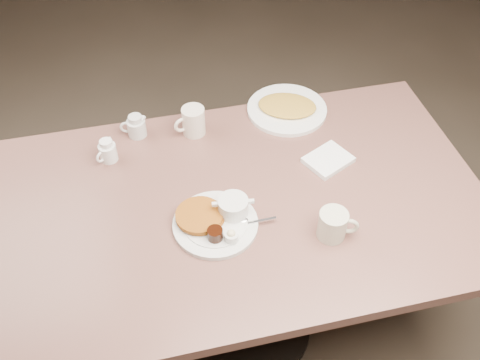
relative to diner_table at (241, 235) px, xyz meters
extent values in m
cube|color=#4C3F33|center=(0.00, 0.00, -0.59)|extent=(7.00, 8.00, 0.02)
cube|color=#84564C|center=(0.00, 0.00, 0.15)|extent=(1.50, 0.90, 0.04)
cylinder|color=black|center=(0.00, 0.00, -0.21)|extent=(0.14, 0.14, 0.69)
cylinder|color=black|center=(0.00, 0.00, -0.57)|extent=(0.56, 0.56, 0.03)
cylinder|color=silver|center=(-0.10, -0.08, 0.18)|extent=(0.28, 0.28, 0.01)
cylinder|color=silver|center=(-0.10, -0.08, 0.19)|extent=(0.21, 0.21, 0.00)
cylinder|color=#9B5413|center=(-0.13, -0.05, 0.19)|extent=(0.16, 0.16, 0.01)
cylinder|color=#9B5413|center=(-0.14, -0.06, 0.20)|extent=(0.15, 0.15, 0.01)
cylinder|color=silver|center=(-0.04, -0.05, 0.21)|extent=(0.10, 0.10, 0.05)
cube|color=silver|center=(-0.09, -0.05, 0.23)|extent=(0.02, 0.01, 0.01)
cube|color=silver|center=(0.01, -0.06, 0.23)|extent=(0.02, 0.01, 0.01)
ellipsoid|color=white|center=(-0.05, -0.05, 0.22)|extent=(0.04, 0.04, 0.03)
ellipsoid|color=white|center=(-0.03, -0.06, 0.22)|extent=(0.04, 0.04, 0.02)
cylinder|color=black|center=(-0.11, -0.14, 0.20)|extent=(0.05, 0.05, 0.04)
cylinder|color=silver|center=(-0.06, -0.15, 0.20)|extent=(0.05, 0.05, 0.03)
ellipsoid|color=beige|center=(-0.06, -0.15, 0.21)|extent=(0.03, 0.03, 0.02)
cube|color=silver|center=(0.03, -0.10, 0.19)|extent=(0.10, 0.01, 0.00)
ellipsoid|color=silver|center=(-0.02, -0.09, 0.19)|extent=(0.03, 0.02, 0.01)
cylinder|color=beige|center=(0.22, -0.19, 0.21)|extent=(0.11, 0.11, 0.09)
cylinder|color=black|center=(0.22, -0.19, 0.25)|extent=(0.08, 0.08, 0.01)
torus|color=beige|center=(0.26, -0.20, 0.21)|extent=(0.06, 0.03, 0.06)
cube|color=white|center=(0.31, 0.10, 0.18)|extent=(0.18, 0.16, 0.02)
cylinder|color=white|center=(-0.09, 0.34, 0.22)|extent=(0.10, 0.10, 0.10)
torus|color=white|center=(-0.13, 0.33, 0.22)|extent=(0.06, 0.03, 0.06)
cylinder|color=white|center=(-0.38, 0.27, 0.20)|extent=(0.07, 0.07, 0.06)
cylinder|color=white|center=(-0.38, 0.27, 0.24)|extent=(0.05, 0.05, 0.02)
cone|color=white|center=(-0.36, 0.29, 0.24)|extent=(0.03, 0.03, 0.02)
torus|color=white|center=(-0.40, 0.25, 0.20)|extent=(0.04, 0.03, 0.04)
cylinder|color=silver|center=(-0.28, 0.37, 0.20)|extent=(0.08, 0.08, 0.06)
cylinder|color=silver|center=(-0.28, 0.37, 0.24)|extent=(0.06, 0.06, 0.02)
cone|color=silver|center=(-0.25, 0.37, 0.24)|extent=(0.02, 0.02, 0.02)
torus|color=silver|center=(-0.31, 0.38, 0.20)|extent=(0.05, 0.02, 0.05)
cylinder|color=white|center=(0.26, 0.38, 0.18)|extent=(0.37, 0.37, 0.01)
ellipsoid|color=gold|center=(0.26, 0.38, 0.19)|extent=(0.25, 0.21, 0.02)
camera|label=1|loc=(-0.25, -1.05, 1.40)|focal=40.23mm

